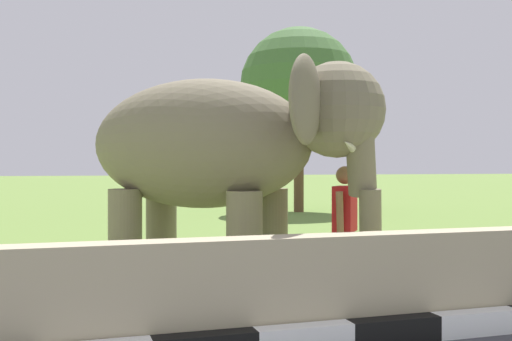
{
  "coord_description": "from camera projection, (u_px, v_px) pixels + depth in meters",
  "views": [
    {
      "loc": [
        0.76,
        -1.06,
        1.65
      ],
      "look_at": [
        3.07,
        6.28,
        1.6
      ],
      "focal_mm": 43.09,
      "sensor_mm": 36.0,
      "label": 1
    }
  ],
  "objects": [
    {
      "name": "person_handler",
      "position": [
        345.0,
        223.0,
        7.84
      ],
      "size": [
        0.49,
        0.57,
        1.66
      ],
      "color": "navy",
      "rests_on": "ground_plane"
    },
    {
      "name": "barrier_parapet",
      "position": [
        208.0,
        295.0,
        5.49
      ],
      "size": [
        28.0,
        0.36,
        1.0
      ],
      "primitive_type": "cube",
      "color": "tan",
      "rests_on": "ground_plane"
    },
    {
      "name": "tree_distant",
      "position": [
        299.0,
        87.0,
        22.22
      ],
      "size": [
        4.26,
        4.26,
        6.67
      ],
      "color": "brown",
      "rests_on": "ground_plane"
    },
    {
      "name": "elephant",
      "position": [
        224.0,
        147.0,
        7.95
      ],
      "size": [
        3.9,
        3.74,
        2.91
      ],
      "color": "#796E57",
      "rests_on": "ground_plane"
    }
  ]
}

